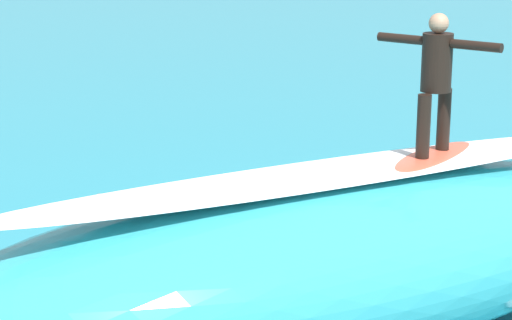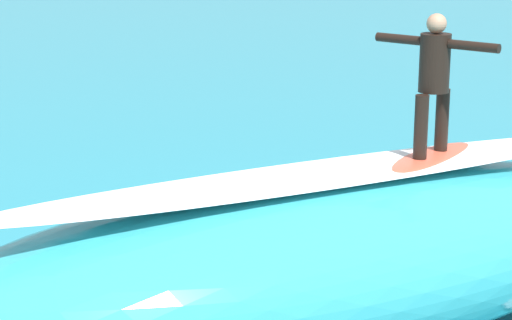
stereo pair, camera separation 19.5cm
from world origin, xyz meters
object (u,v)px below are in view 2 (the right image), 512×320
at_px(surfer_riding, 434,74).
at_px(surfer_paddling, 138,204).
at_px(surfboard_paddling, 131,213).
at_px(surfboard_riding, 430,158).

distance_m(surfer_riding, surfer_paddling, 6.13).
distance_m(surfboard_paddling, surfer_paddling, 0.20).
bearing_deg(surfboard_paddling, surfer_riding, 140.74).
relative_size(surfer_riding, surfer_paddling, 1.05).
distance_m(surfboard_riding, surfboard_paddling, 5.89).
relative_size(surfboard_riding, surfer_paddling, 1.18).
bearing_deg(surfboard_riding, surfer_riding, -38.00).
bearing_deg(surfer_riding, surfboard_paddling, -94.41).
bearing_deg(surfboard_paddling, surfboard_riding, 140.74).
xyz_separation_m(surfer_riding, surfboard_paddling, (3.08, -4.63, -2.93)).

